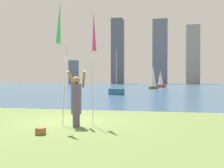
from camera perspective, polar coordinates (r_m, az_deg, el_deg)
name	(u,v)px	position (r m, az deg, el deg)	size (l,w,h in m)	color
ground	(147,87)	(60.67, 7.89, -0.69)	(120.00, 138.00, 0.12)	#5B7038
person	(76,99)	(9.00, -7.94, -3.34)	(0.71, 0.53, 1.95)	#594C72
kite_flag_left	(59,25)	(9.14, -11.59, 12.80)	(0.16, 0.83, 4.34)	#B2B2B7
kite_flag_right	(94,34)	(9.38, -4.06, 11.00)	(0.16, 0.45, 4.05)	#B2B2B7
bag	(41,131)	(7.98, -15.58, -10.10)	(0.25, 0.21, 0.20)	brown
sailboat_2	(153,78)	(47.37, 9.12, 1.42)	(1.71, 2.30, 5.25)	brown
sailboat_3	(161,79)	(56.38, 10.76, 1.04)	(1.96, 2.51, 5.52)	maroon
sailboat_5	(116,91)	(27.90, 0.96, -1.63)	(1.82, 1.38, 4.85)	#2D6084
skyline_tower_0	(74,72)	(110.46, -8.53, 2.63)	(3.51, 3.28, 9.90)	slate
skyline_tower_1	(118,52)	(106.80, 1.26, 7.20)	(4.64, 5.76, 26.65)	#565B66
skyline_tower_2	(160,52)	(106.90, 10.61, 7.03)	(5.95, 4.45, 26.08)	slate
skyline_tower_3	(193,55)	(105.30, 17.46, 6.20)	(5.12, 4.64, 22.80)	gray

